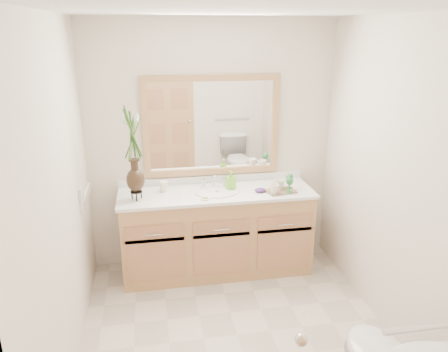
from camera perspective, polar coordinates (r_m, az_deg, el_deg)
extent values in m
plane|color=beige|center=(3.67, 1.75, -20.01)|extent=(2.60, 2.60, 0.00)
cube|color=white|center=(2.86, 2.26, 20.83)|extent=(2.40, 2.60, 0.02)
cube|color=silver|center=(4.28, -1.62, 3.92)|extent=(2.40, 0.02, 2.40)
cube|color=silver|center=(1.95, 10.18, -15.76)|extent=(2.40, 0.02, 2.40)
cube|color=silver|center=(3.06, -20.62, -3.47)|extent=(0.02, 2.60, 2.40)
cube|color=silver|center=(3.50, 21.57, -0.84)|extent=(0.02, 2.60, 2.40)
cube|color=#B17856|center=(4.30, -0.96, -7.42)|extent=(1.80, 0.55, 0.80)
cube|color=white|center=(4.13, -0.99, -2.25)|extent=(1.84, 0.57, 0.03)
ellipsoid|color=white|center=(4.13, -0.94, -2.87)|extent=(0.38, 0.30, 0.12)
cylinder|color=silver|center=(4.26, -1.33, -0.61)|extent=(0.02, 0.02, 0.11)
cylinder|color=silver|center=(4.25, -2.66, -0.88)|extent=(0.02, 0.02, 0.08)
cylinder|color=silver|center=(4.28, -0.01, -0.72)|extent=(0.02, 0.02, 0.08)
cube|color=white|center=(4.22, -1.61, 6.55)|extent=(1.20, 0.01, 0.85)
cube|color=#B17856|center=(4.14, -1.65, 12.70)|extent=(1.32, 0.04, 0.06)
cube|color=#B17856|center=(4.33, -1.54, 0.63)|extent=(1.32, 0.04, 0.06)
cube|color=#B17856|center=(4.17, -10.24, 6.11)|extent=(0.06, 0.04, 0.85)
cube|color=#B17856|center=(4.35, 6.71, 6.79)|extent=(0.06, 0.04, 0.85)
cube|color=white|center=(3.84, -18.15, -2.26)|extent=(0.02, 0.12, 0.12)
cube|color=#B17856|center=(2.01, 1.02, -21.29)|extent=(0.80, 0.03, 2.00)
cylinder|color=silver|center=(2.42, 26.07, -17.23)|extent=(0.55, 0.03, 0.03)
cylinder|color=black|center=(3.99, -11.38, -2.01)|extent=(0.10, 0.10, 0.01)
ellipsoid|color=black|center=(3.95, -11.48, -0.51)|extent=(0.16, 0.16, 0.21)
cylinder|color=black|center=(3.91, -11.61, 1.34)|extent=(0.07, 0.07, 0.10)
cylinder|color=#4C7A33|center=(3.85, -11.85, 4.87)|extent=(0.06, 0.06, 0.38)
cylinder|color=white|center=(4.16, -7.86, -1.35)|extent=(0.08, 0.08, 0.10)
cylinder|color=white|center=(3.94, -2.50, -2.99)|extent=(0.09, 0.09, 0.01)
cube|color=beige|center=(3.94, -2.50, -2.80)|extent=(0.06, 0.04, 0.02)
imported|color=#76D431|center=(4.18, 0.88, -0.62)|extent=(0.09, 0.09, 0.16)
ellipsoid|color=#48246D|center=(4.13, 4.76, -1.84)|extent=(0.12, 0.11, 0.04)
cube|color=olive|center=(4.16, 7.39, -1.95)|extent=(0.30, 0.23, 0.01)
imported|color=white|center=(4.07, 6.57, -1.62)|extent=(0.09, 0.09, 0.09)
imported|color=white|center=(4.18, 7.25, -1.02)|extent=(0.14, 0.14, 0.10)
cylinder|color=#287938|center=(4.12, 8.49, -2.05)|extent=(0.06, 0.06, 0.01)
cylinder|color=#287938|center=(4.11, 8.53, -1.44)|extent=(0.01, 0.01, 0.09)
ellipsoid|color=#287938|center=(4.09, 8.56, -0.67)|extent=(0.07, 0.07, 0.08)
cylinder|color=#287938|center=(4.23, 8.53, -1.49)|extent=(0.06, 0.06, 0.01)
cylinder|color=#287938|center=(4.22, 8.56, -0.92)|extent=(0.01, 0.01, 0.09)
ellipsoid|color=#287938|center=(4.20, 8.59, -0.19)|extent=(0.06, 0.06, 0.08)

